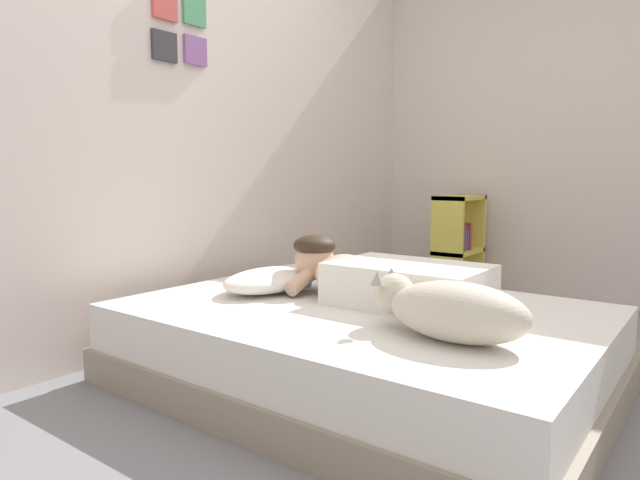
% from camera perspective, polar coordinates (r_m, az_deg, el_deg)
% --- Properties ---
extents(ground_plane, '(12.94, 12.94, 0.00)m').
position_cam_1_polar(ground_plane, '(2.28, 12.32, -16.60)').
color(ground_plane, gray).
extents(back_wall, '(4.47, 0.12, 2.50)m').
position_cam_1_polar(back_wall, '(3.09, -14.80, 13.09)').
color(back_wall, silver).
rests_on(back_wall, ground).
extents(side_wall_right, '(0.10, 5.99, 2.50)m').
position_cam_1_polar(side_wall_right, '(4.35, 22.60, 10.86)').
color(side_wall_right, beige).
rests_on(side_wall_right, ground).
extents(bed, '(1.41, 1.95, 0.35)m').
position_cam_1_polar(bed, '(2.40, 4.22, -10.86)').
color(bed, gray).
rests_on(bed, ground).
extents(pillow, '(0.52, 0.32, 0.11)m').
position_cam_1_polar(pillow, '(2.63, -5.25, -4.13)').
color(pillow, white).
rests_on(pillow, bed).
extents(person_lying, '(0.43, 0.92, 0.27)m').
position_cam_1_polar(person_lying, '(2.42, 6.24, -3.90)').
color(person_lying, white).
rests_on(person_lying, bed).
extents(dog, '(0.26, 0.57, 0.21)m').
position_cam_1_polar(dog, '(1.90, 13.23, -7.00)').
color(dog, beige).
rests_on(dog, bed).
extents(coffee_cup, '(0.12, 0.09, 0.07)m').
position_cam_1_polar(coffee_cup, '(2.75, -1.80, -4.00)').
color(coffee_cup, teal).
rests_on(coffee_cup, bed).
extents(cell_phone, '(0.07, 0.14, 0.01)m').
position_cam_1_polar(cell_phone, '(2.02, 13.01, -9.12)').
color(cell_phone, black).
rests_on(cell_phone, bed).
extents(bookshelf, '(0.45, 0.24, 0.75)m').
position_cam_1_polar(bookshelf, '(4.18, 14.05, -0.50)').
color(bookshelf, '#D8CC4C').
rests_on(bookshelf, ground).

